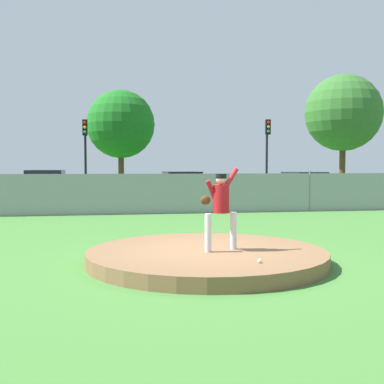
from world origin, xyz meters
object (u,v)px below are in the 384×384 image
at_px(pitcher_youth, 220,203).
at_px(parked_car_charcoal, 182,189).
at_px(traffic_light_far, 267,145).
at_px(baseball, 260,261).
at_px(parked_car_silver, 46,189).
at_px(parked_car_slate, 304,188).
at_px(traffic_light_near, 85,145).

height_order(pitcher_youth, parked_car_charcoal, pitcher_youth).
relative_size(parked_car_charcoal, traffic_light_far, 0.92).
xyz_separation_m(baseball, parked_car_charcoal, (0.93, 15.45, 0.49)).
bearing_deg(traffic_light_far, parked_car_charcoal, -142.55).
bearing_deg(parked_car_silver, traffic_light_far, 18.64).
height_order(baseball, traffic_light_far, traffic_light_far).
xyz_separation_m(baseball, parked_car_silver, (-5.58, 15.80, 0.53)).
xyz_separation_m(parked_car_slate, traffic_light_near, (-11.51, 4.27, 2.37)).
bearing_deg(parked_car_silver, baseball, -70.55).
relative_size(baseball, traffic_light_near, 0.02).
relative_size(pitcher_youth, traffic_light_near, 0.35).
distance_m(parked_car_charcoal, traffic_light_far, 7.87).
relative_size(parked_car_silver, traffic_light_far, 0.96).
height_order(baseball, parked_car_silver, parked_car_silver).
relative_size(baseball, parked_car_silver, 0.02).
relative_size(parked_car_slate, traffic_light_far, 0.95).
distance_m(pitcher_youth, baseball, 1.62).
relative_size(pitcher_youth, traffic_light_far, 0.34).
bearing_deg(parked_car_charcoal, parked_car_slate, 4.75).
bearing_deg(parked_car_slate, parked_car_charcoal, -175.25).
height_order(pitcher_youth, baseball, pitcher_youth).
distance_m(parked_car_silver, traffic_light_near, 5.30).
bearing_deg(traffic_light_near, parked_car_silver, -110.02).
relative_size(pitcher_youth, parked_car_charcoal, 0.37).
height_order(parked_car_silver, parked_car_slate, parked_car_silver).
distance_m(baseball, parked_car_slate, 17.70).
bearing_deg(parked_car_charcoal, traffic_light_far, 37.45).
height_order(parked_car_silver, traffic_light_near, traffic_light_near).
distance_m(baseball, parked_car_silver, 16.76).
relative_size(parked_car_silver, traffic_light_near, 0.99).
bearing_deg(traffic_light_near, parked_car_slate, -20.38).
height_order(parked_car_silver, traffic_light_far, traffic_light_far).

